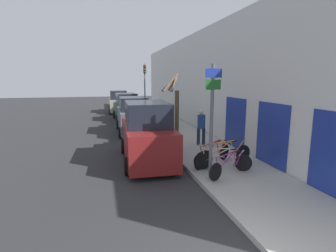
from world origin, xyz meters
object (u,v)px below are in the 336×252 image
Objects in this scene: bicycle_0 at (230,165)px; bicycle_1 at (223,161)px; bicycle_2 at (225,155)px; parked_car_1 at (133,117)px; parked_car_2 at (126,108)px; traffic_light at (145,84)px; pedestrian_near at (201,125)px; bicycle_3 at (213,155)px; parked_car_0 at (147,135)px; signpost at (212,118)px; parked_car_3 at (118,102)px; pedestrian_far at (171,112)px; street_tree at (176,112)px.

bicycle_0 is 0.54m from bicycle_1.
bicycle_2 is 8.28m from parked_car_1.
traffic_light is at bearing -38.10° from parked_car_2.
bicycle_2 is 0.55× the size of traffic_light.
parked_car_2 is at bearing -82.48° from pedestrian_near.
bicycle_1 is 0.71m from bicycle_3.
signpost is at bearing -56.59° from parked_car_0.
parked_car_2 is at bearing 95.80° from signpost.
pedestrian_near is at bearing -76.41° from parked_car_2.
bicycle_3 is 0.42× the size of parked_car_0.
parked_car_1 is at bearing -108.91° from traffic_light.
bicycle_3 is at bearing -30.32° from parked_car_0.
bicycle_0 is 0.77× the size of bicycle_2.
signpost is 2.14× the size of pedestrian_near.
pedestrian_near is at bearing -17.15° from bicycle_2.
bicycle_3 is (-0.07, 1.24, 0.03)m from bicycle_0.
parked_car_3 is 7.22m from traffic_light.
bicycle_1 is at bearing 83.42° from pedestrian_far.
parked_car_3 reaches higher than pedestrian_near.
parked_car_1 is at bearing -17.72° from bicycle_3.
parked_car_1 is at bearing -12.69° from bicycle_0.
pedestrian_far is at bearing -29.94° from bicycle_0.
parked_car_1 is at bearing 35.97° from bicycle_1.
parked_car_0 is at bearing -143.57° from street_tree.
traffic_light is (1.45, -1.06, 2.01)m from parked_car_2.
pedestrian_far is (2.72, -4.56, 0.10)m from parked_car_2.
signpost is 1.87× the size of bicycle_3.
bicycle_3 is at bearing 82.69° from pedestrian_far.
parked_car_0 reaches higher than pedestrian_far.
parked_car_1 is 2.69× the size of pedestrian_far.
bicycle_3 is 3.19m from pedestrian_near.
parked_car_3 is (-2.47, 19.50, 0.51)m from bicycle_1.
traffic_light reaches higher than parked_car_2.
parked_car_3 reaches higher than bicycle_0.
street_tree is (-1.17, 2.80, 1.36)m from bicycle_2.
bicycle_2 is 3.32m from street_tree.
signpost reaches higher than bicycle_3.
street_tree is at bearing -14.81° from bicycle_0.
parked_car_1 is 2.60× the size of pedestrian_near.
parked_car_0 is at bearing -90.48° from parked_car_1.
street_tree is (1.42, -5.05, 0.86)m from parked_car_1.
parked_car_0 is at bearing 14.54° from bicycle_0.
bicycle_2 is at bearing -80.02° from parked_car_3.
parked_car_1 is at bearing 105.73° from street_tree.
signpost is 1.05× the size of street_tree.
signpost is at bearing 119.25° from bicycle_3.
traffic_light is (-0.66, 12.08, 2.49)m from bicycle_3.
parked_car_1 reaches higher than parked_car_3.
bicycle_3 is 1.14× the size of pedestrian_near.
parked_car_1 is (-2.24, 8.38, 0.54)m from bicycle_1.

